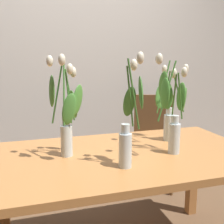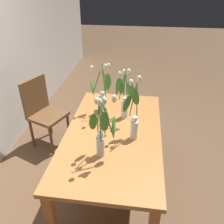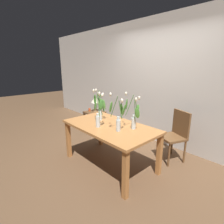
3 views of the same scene
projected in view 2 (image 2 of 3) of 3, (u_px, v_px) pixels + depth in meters
The scene contains 7 objects.
ground_plane at pixel (113, 186), 2.61m from camera, with size 18.00×18.00×0.00m, color brown.
dining_table at pixel (113, 140), 2.28m from camera, with size 1.60×0.90×0.74m.
tulip_vase_0 at pixel (102, 132), 1.83m from camera, with size 0.21×0.24×0.58m.
tulip_vase_1 at pixel (124, 99), 2.34m from camera, with size 0.24×0.21×0.58m.
tulip_vase_2 at pixel (133, 119), 2.07m from camera, with size 0.14×0.17×0.59m.
tulip_vase_3 at pixel (102, 94), 2.46m from camera, with size 0.26×0.24×0.58m.
dining_chair at pixel (43, 109), 3.03m from camera, with size 0.52×0.52×0.93m.
Camera 2 is at (-1.80, -0.23, 2.05)m, focal length 37.59 mm.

